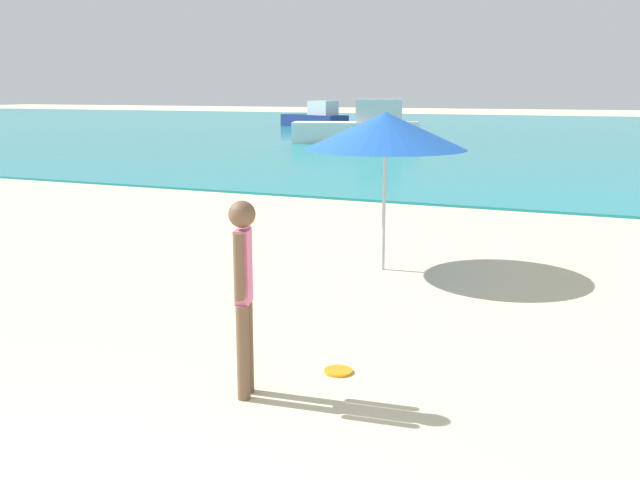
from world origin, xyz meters
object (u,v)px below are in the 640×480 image
at_px(boat_near, 361,127).
at_px(boat_far, 316,118).
at_px(person_standing, 244,287).
at_px(beach_umbrella, 385,131).
at_px(frisbee, 338,371).

height_order(boat_near, boat_far, boat_near).
distance_m(person_standing, boat_near, 29.07).
xyz_separation_m(boat_near, boat_far, (-7.78, 12.48, -0.10)).
xyz_separation_m(person_standing, boat_near, (-8.94, 27.65, -0.17)).
bearing_deg(person_standing, boat_far, -173.29).
distance_m(boat_far, beach_umbrella, 39.23).
bearing_deg(beach_umbrella, boat_near, 110.59).
bearing_deg(boat_near, frisbee, 90.39).
xyz_separation_m(boat_far, beach_umbrella, (16.46, -35.59, 1.30)).
xyz_separation_m(person_standing, beach_umbrella, (-0.27, 4.55, 1.03)).
bearing_deg(boat_near, person_standing, 88.88).
height_order(frisbee, boat_near, boat_near).
distance_m(boat_near, boat_far, 14.71).
relative_size(boat_far, beach_umbrella, 2.40).
bearing_deg(beach_umbrella, person_standing, -86.63).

